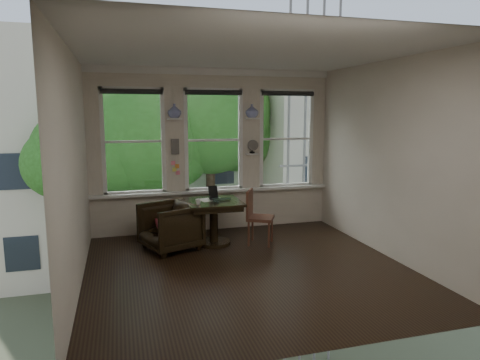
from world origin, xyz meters
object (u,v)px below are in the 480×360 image
object	(u,v)px
armchair_left	(170,227)
laptop	(221,200)
table	(214,223)
mug	(198,202)
side_chair_right	(261,217)

from	to	relation	value
armchair_left	laptop	xyz separation A→B (m)	(0.86, 0.04, 0.38)
table	mug	xyz separation A→B (m)	(-0.30, -0.21, 0.42)
table	armchair_left	xyz separation A→B (m)	(-0.74, -0.08, 0.01)
mug	table	bearing A→B (deg)	34.68
laptop	mug	size ratio (longest dim) A/B	3.88
table	side_chair_right	xyz separation A→B (m)	(0.76, -0.20, 0.09)
table	laptop	world-z (taller)	laptop
side_chair_right	laptop	size ratio (longest dim) A/B	2.54
armchair_left	side_chair_right	world-z (taller)	side_chair_right
armchair_left	side_chair_right	xyz separation A→B (m)	(1.50, -0.12, 0.08)
table	mug	bearing A→B (deg)	-145.32
side_chair_right	mug	distance (m)	1.11
armchair_left	mug	world-z (taller)	mug
side_chair_right	laptop	world-z (taller)	side_chair_right
laptop	mug	bearing A→B (deg)	-160.88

